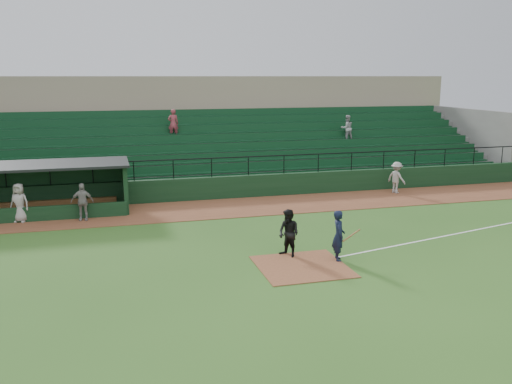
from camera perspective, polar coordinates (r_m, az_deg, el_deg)
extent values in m
plane|color=#2E581C|center=(19.92, 3.82, -6.83)|extent=(90.00, 90.00, 0.00)
cube|color=brown|center=(27.31, -1.66, -1.58)|extent=(40.00, 4.00, 0.03)
cube|color=brown|center=(19.03, 4.81, -7.72)|extent=(3.00, 3.00, 0.03)
cube|color=white|center=(24.59, 20.82, -3.93)|extent=(17.49, 4.44, 0.01)
cube|color=black|center=(29.27, -2.69, 0.51)|extent=(36.00, 0.35, 1.20)
cylinder|color=black|center=(29.00, -2.72, 3.61)|extent=(36.00, 0.06, 0.06)
cube|color=slate|center=(33.80, -4.53, 4.09)|extent=(36.00, 9.00, 3.60)
cube|color=#103A1E|center=(33.26, -4.38, 4.75)|extent=(34.56, 8.00, 4.05)
cube|color=slate|center=(41.13, 21.01, 5.16)|extent=(0.35, 9.50, 4.20)
cube|color=gray|center=(40.02, -6.33, 7.30)|extent=(38.00, 3.00, 6.40)
cube|color=slate|center=(38.02, -5.87, 7.82)|extent=(36.00, 2.00, 0.20)
imported|color=#A2A2A2|center=(36.15, 9.44, 6.56)|extent=(0.83, 0.65, 1.71)
imported|color=#953640|center=(34.06, -8.60, 7.06)|extent=(0.64, 0.42, 1.75)
cube|color=black|center=(28.90, -22.00, 0.60)|extent=(8.50, 0.20, 2.30)
cube|color=black|center=(27.42, -13.47, 0.58)|extent=(0.20, 2.60, 2.30)
cube|color=black|center=(27.43, -22.50, 2.56)|extent=(8.90, 3.20, 0.12)
cube|color=olive|center=(28.69, -21.95, -1.31)|extent=(7.65, 0.40, 0.50)
cube|color=black|center=(26.50, -22.49, -2.18)|extent=(8.50, 0.12, 0.70)
imported|color=black|center=(19.55, 8.59, -4.51)|extent=(0.57, 0.74, 1.82)
cylinder|color=olive|center=(19.53, 9.91, -4.46)|extent=(0.79, 0.34, 0.35)
imported|color=black|center=(19.76, 3.42, -4.33)|extent=(0.99, 1.07, 1.75)
imported|color=#A09C96|center=(31.37, 14.40, 1.47)|extent=(1.03, 1.29, 1.74)
imported|color=gray|center=(25.82, -17.63, -0.98)|extent=(1.04, 0.52, 1.70)
imported|color=#AAA59F|center=(26.49, -23.38, -1.03)|extent=(1.00, 0.83, 1.75)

